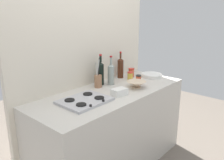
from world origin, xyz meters
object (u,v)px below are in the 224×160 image
Objects in this scene: butter_dish at (119,92)px; condiment_jar_front at (131,73)px; wine_bottle_leftmost at (120,68)px; condiment_jar_rear at (130,76)px; stovetop_hob at (85,100)px; mixing_bowl at (136,84)px; wine_bottle_mid_left at (111,74)px; plate_stack at (151,75)px; utensil_crock at (98,80)px; wine_bottle_mid_right at (101,73)px; condiment_jar_spare at (138,79)px.

butter_dish is 0.70m from condiment_jar_front.
wine_bottle_leftmost is 0.17m from condiment_jar_rear.
mixing_bowl reaches higher than stovetop_hob.
wine_bottle_mid_left reaches higher than mixing_bowl.
plate_stack is 0.80× the size of utensil_crock.
plate_stack is 0.77m from utensil_crock.
plate_stack is 0.30m from condiment_jar_rear.
wine_bottle_mid_right is at bearing 157.68° from plate_stack.
stovetop_hob is 1.35× the size of wine_bottle_mid_left.
wine_bottle_mid_right is 0.41m from condiment_jar_rear.
condiment_jar_rear is (0.47, -0.08, -0.03)m from utensil_crock.
stovetop_hob is 1.67× the size of plate_stack.
mixing_bowl is 0.45m from condiment_jar_front.
utensil_crock is 3.00× the size of condiment_jar_front.
stovetop_hob is at bearing -162.29° from wine_bottle_mid_left.
condiment_jar_rear reaches higher than plate_stack.
wine_bottle_mid_left is at bearing 106.67° from mixing_bowl.
mixing_bowl is at bearing -51.20° from utensil_crock.
wine_bottle_mid_left reaches higher than condiment_jar_spare.
stovetop_hob is 4.22× the size of condiment_jar_spare.
condiment_jar_front is at bearing 2.74° from wine_bottle_mid_left.
condiment_jar_rear is (0.86, 0.13, 0.04)m from stovetop_hob.
plate_stack is 1.25× the size of mixing_bowl.
wine_bottle_mid_left is 0.32m from condiment_jar_spare.
condiment_jar_rear is at bearing 26.65° from butter_dish.
wine_bottle_mid_left is 2.14× the size of butter_dish.
condiment_jar_spare reaches higher than condiment_jar_rear.
condiment_jar_spare reaches higher than plate_stack.
wine_bottle_mid_left is 0.18m from utensil_crock.
condiment_jar_spare is (-0.19, -0.24, -0.00)m from condiment_jar_front.
condiment_jar_rear is at bearing 66.71° from condiment_jar_spare.
wine_bottle_leftmost is 0.16m from condiment_jar_front.
wine_bottle_mid_left is at bearing -11.01° from utensil_crock.
plate_stack is 0.26m from condiment_jar_front.
condiment_jar_rear is (-0.27, 0.13, 0.03)m from plate_stack.
wine_bottle_leftmost is at bearing 2.82° from wine_bottle_mid_right.
plate_stack is (1.13, -0.00, 0.01)m from stovetop_hob.
condiment_jar_front is (0.41, 0.02, -0.07)m from wine_bottle_mid_left.
utensil_crock is (-0.74, 0.21, 0.06)m from plate_stack.
mixing_bowl is at bearing -167.03° from plate_stack.
condiment_jar_front reaches higher than stovetop_hob.
condiment_jar_rear reaches higher than butter_dish.
wine_bottle_mid_left is 0.41m from condiment_jar_front.
wine_bottle_mid_right is 1.63× the size of mixing_bowl.
utensil_crock reaches higher than condiment_jar_rear.
wine_bottle_mid_left is 3.13× the size of condiment_jar_spare.
wine_bottle_leftmost is at bearing 144.70° from condiment_jar_front.
wine_bottle_mid_right reaches higher than utensil_crock.
stovetop_hob is 1.28× the size of wine_bottle_mid_right.
condiment_jar_spare is at bearing -102.23° from wine_bottle_leftmost.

